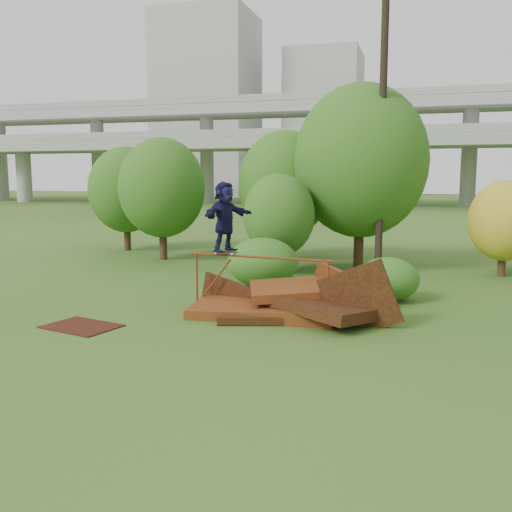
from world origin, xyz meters
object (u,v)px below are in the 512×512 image
(utility_pole, at_px, (382,125))
(flat_plate, at_px, (82,326))
(skater, at_px, (225,217))
(scrap_pile, at_px, (288,303))

(utility_pole, bearing_deg, flat_plate, -123.41)
(skater, relative_size, utility_pole, 0.17)
(scrap_pile, relative_size, flat_plate, 3.28)
(flat_plate, bearing_deg, skater, 42.39)
(skater, xyz_separation_m, utility_pole, (3.66, 7.31, 2.99))
(skater, height_order, flat_plate, skater)
(scrap_pile, bearing_deg, flat_plate, -151.23)
(flat_plate, xyz_separation_m, utility_pole, (6.58, 9.97, 5.64))
(skater, bearing_deg, scrap_pile, -68.53)
(scrap_pile, bearing_deg, utility_pole, 75.97)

